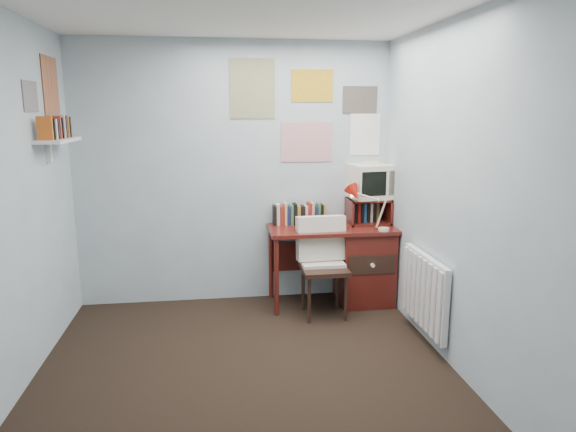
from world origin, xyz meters
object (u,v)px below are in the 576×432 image
object	(u,v)px
desk_chair	(324,270)
radiator	(425,291)
desk_lamp	(384,211)
wall_shelf	(58,140)
crt_tv	(371,180)
desk	(358,262)
tv_riser	(368,211)

from	to	relation	value
desk_chair	radiator	world-z (taller)	desk_chair
desk_lamp	desk_chair	bearing A→B (deg)	-173.78
desk_lamp	wall_shelf	size ratio (longest dim) A/B	0.60
desk_lamp	wall_shelf	distance (m)	2.83
crt_tv	wall_shelf	size ratio (longest dim) A/B	0.61
desk_chair	wall_shelf	world-z (taller)	wall_shelf
desk	desk_chair	size ratio (longest dim) A/B	1.37
desk_lamp	crt_tv	bearing A→B (deg)	93.02
tv_riser	crt_tv	world-z (taller)	crt_tv
desk	wall_shelf	xyz separation A→B (m)	(-2.57, -0.38, 1.21)
desk_lamp	wall_shelf	xyz separation A→B (m)	(-2.74, -0.16, 0.67)
desk_chair	tv_riser	size ratio (longest dim) A/B	2.19
tv_riser	crt_tv	bearing A→B (deg)	44.72
desk_lamp	tv_riser	size ratio (longest dim) A/B	0.94
desk_chair	tv_riser	bearing A→B (deg)	38.21
desk_lamp	crt_tv	distance (m)	0.43
tv_riser	radiator	distance (m)	1.15
desk_lamp	crt_tv	world-z (taller)	crt_tv
wall_shelf	tv_riser	bearing A→B (deg)	10.32
radiator	wall_shelf	distance (m)	3.15
tv_riser	wall_shelf	world-z (taller)	wall_shelf
desk_lamp	radiator	world-z (taller)	desk_lamp
desk	radiator	world-z (taller)	desk
crt_tv	desk_lamp	bearing A→B (deg)	-92.81
tv_riser	desk_lamp	bearing A→B (deg)	-81.02
desk_lamp	wall_shelf	world-z (taller)	wall_shelf
desk	tv_riser	world-z (taller)	tv_riser
desk_chair	wall_shelf	bearing A→B (deg)	-178.27
desk_chair	tv_riser	world-z (taller)	tv_riser
tv_riser	desk_chair	bearing A→B (deg)	-141.53
wall_shelf	desk_lamp	bearing A→B (deg)	3.34
desk_lamp	tv_riser	world-z (taller)	desk_lamp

